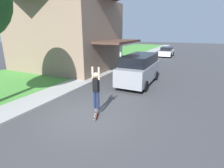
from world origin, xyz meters
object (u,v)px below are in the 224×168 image
(skateboarder, at_px, (96,88))
(car_down_street, at_px, (167,52))
(skateboard, at_px, (96,115))
(suv_parked, at_px, (139,69))

(skateboarder, bearing_deg, car_down_street, 91.01)
(car_down_street, height_order, skateboarder, skateboarder)
(skateboarder, bearing_deg, skateboard, -65.61)
(car_down_street, xyz_separation_m, skateboard, (0.49, -22.20, -0.62))
(car_down_street, bearing_deg, skateboarder, -88.99)
(car_down_street, distance_m, skateboarder, 21.98)
(suv_parked, xyz_separation_m, skateboarder, (-0.23, -5.80, 0.20))
(suv_parked, relative_size, skateboard, 6.88)
(suv_parked, relative_size, skateboarder, 2.60)
(car_down_street, relative_size, skateboarder, 2.23)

